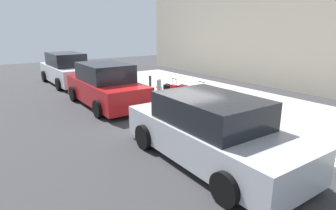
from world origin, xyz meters
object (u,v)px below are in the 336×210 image
object	(u,v)px
suitcase_navy_6	(191,98)
suitcase_black_9	(168,92)
suitcase_black_2	(231,107)
suitcase_olive_5	(201,98)
suitcase_teal_3	(218,106)
suitcase_maroon_0	(255,117)
parked_car_white_2	(66,70)
suitcase_maroon_7	(184,94)
parked_car_red_1	(106,86)
parked_car_silver_0	(210,131)
bollard_post	(150,84)
suitcase_red_8	(174,93)
suitcase_red_1	(240,112)
suitcase_silver_4	(209,104)
fire_hydrant	(159,86)

from	to	relation	value
suitcase_navy_6	suitcase_black_9	bearing A→B (deg)	3.48
suitcase_black_2	suitcase_olive_5	xyz separation A→B (m)	(1.49, -0.04, 0.02)
suitcase_teal_3	suitcase_navy_6	world-z (taller)	suitcase_teal_3
suitcase_maroon_0	suitcase_black_9	xyz separation A→B (m)	(4.40, 0.14, 0.02)
suitcase_olive_5	parked_car_white_2	world-z (taller)	parked_car_white_2
suitcase_maroon_7	parked_car_red_1	size ratio (longest dim) A/B	0.16
suitcase_black_2	parked_car_silver_0	bearing A→B (deg)	123.33
bollard_post	suitcase_red_8	bearing A→B (deg)	-176.43
suitcase_red_1	suitcase_teal_3	xyz separation A→B (m)	(0.97, -0.03, -0.02)
suitcase_black_2	suitcase_navy_6	xyz separation A→B (m)	(1.99, 0.02, -0.09)
suitcase_maroon_0	suitcase_red_8	distance (m)	3.98
suitcase_navy_6	parked_car_red_1	size ratio (longest dim) A/B	0.13
suitcase_teal_3	bollard_post	size ratio (longest dim) A/B	1.11
suitcase_black_2	bollard_post	bearing A→B (deg)	2.24
suitcase_black_9	suitcase_navy_6	bearing A→B (deg)	-176.52
suitcase_olive_5	suitcase_teal_3	bearing A→B (deg)	173.25
suitcase_red_1	suitcase_maroon_7	xyz separation A→B (m)	(3.00, -0.15, -0.01)
suitcase_teal_3	suitcase_black_9	world-z (taller)	suitcase_teal_3
suitcase_navy_6	suitcase_olive_5	bearing A→B (deg)	-172.82
suitcase_black_2	suitcase_maroon_0	bearing A→B (deg)	-178.55
suitcase_black_2	parked_car_white_2	xyz separation A→B (m)	(9.88, 2.49, 0.29)
suitcase_silver_4	bollard_post	size ratio (longest dim) A/B	1.03
suitcase_navy_6	suitcase_black_9	world-z (taller)	suitcase_black_9
suitcase_black_9	suitcase_teal_3	bearing A→B (deg)	-179.38
bollard_post	parked_car_silver_0	world-z (taller)	parked_car_silver_0
parked_car_silver_0	suitcase_red_1	bearing A→B (deg)	-64.17
suitcase_red_8	parked_car_white_2	world-z (taller)	parked_car_white_2
suitcase_red_1	suitcase_olive_5	size ratio (longest dim) A/B	0.93
suitcase_red_1	suitcase_olive_5	distance (m)	1.98
suitcase_maroon_0	suitcase_navy_6	bearing A→B (deg)	0.93
suitcase_red_1	suitcase_teal_3	bearing A→B (deg)	-1.52
suitcase_black_9	suitcase_red_8	bearing A→B (deg)	-175.43
suitcase_black_2	suitcase_navy_6	size ratio (longest dim) A/B	1.58
suitcase_navy_6	fire_hydrant	distance (m)	2.25
suitcase_red_1	bollard_post	size ratio (longest dim) A/B	1.18
suitcase_red_1	suitcase_black_2	xyz separation A→B (m)	(0.48, -0.11, 0.02)
suitcase_silver_4	suitcase_maroon_0	bearing A→B (deg)	-178.02
suitcase_teal_3	suitcase_red_8	bearing A→B (deg)	-0.05
suitcase_navy_6	suitcase_black_9	xyz separation A→B (m)	(1.45, 0.09, 0.02)
suitcase_navy_6	bollard_post	size ratio (longest dim) A/B	0.76
suitcase_navy_6	bollard_post	bearing A→B (deg)	3.37
suitcase_olive_5	suitcase_black_9	bearing A→B (deg)	4.43
suitcase_red_8	suitcase_black_9	size ratio (longest dim) A/B	1.42
suitcase_red_8	suitcase_olive_5	bearing A→B (deg)	-175.61
suitcase_navy_6	parked_car_silver_0	distance (m)	4.40
suitcase_olive_5	parked_car_silver_0	distance (m)	4.03
suitcase_olive_5	suitcase_navy_6	size ratio (longest dim) A/B	1.66
suitcase_maroon_0	suitcase_black_2	bearing A→B (deg)	1.45
suitcase_black_9	suitcase_silver_4	bearing A→B (deg)	-178.41
suitcase_maroon_0	suitcase_black_9	world-z (taller)	suitcase_maroon_0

